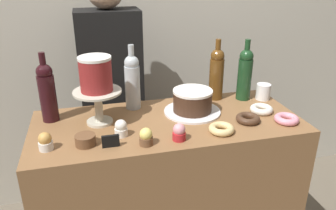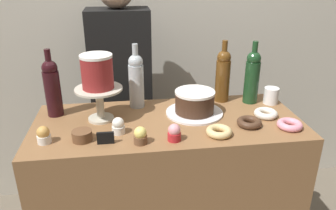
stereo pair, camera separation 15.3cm
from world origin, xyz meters
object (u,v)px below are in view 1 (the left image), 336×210
(donut_glazed, at_px, (221,129))
(donut_chocolate, at_px, (248,119))
(barista_figure, at_px, (113,104))
(donut_pink, at_px, (286,119))
(cake_stand_pedestal, at_px, (98,101))
(price_sign_chalkboard, at_px, (111,141))
(chocolate_round_cake, at_px, (193,100))
(white_layer_cake, at_px, (96,74))
(wine_bottle_dark_red, at_px, (47,91))
(cupcake_strawberry, at_px, (178,132))
(wine_bottle_clear, at_px, (132,81))
(cupcake_vanilla, at_px, (121,128))
(cupcake_caramel, at_px, (45,142))
(cookie_stack, at_px, (85,140))
(wine_bottle_green, at_px, (245,73))
(donut_sugar, at_px, (261,109))
(coffee_cup_ceramic, at_px, (263,92))
(cupcake_lemon, at_px, (146,137))
(wine_bottle_amber, at_px, (217,73))

(donut_glazed, bearing_deg, donut_chocolate, 22.64)
(barista_figure, bearing_deg, donut_pink, -42.88)
(cake_stand_pedestal, height_order, barista_figure, barista_figure)
(price_sign_chalkboard, bearing_deg, chocolate_round_cake, 29.65)
(barista_figure, bearing_deg, white_layer_cake, -101.59)
(wine_bottle_dark_red, xyz_separation_m, cupcake_strawberry, (0.53, -0.33, -0.11))
(wine_bottle_clear, distance_m, cupcake_vanilla, 0.32)
(cupcake_caramel, xyz_separation_m, cookie_stack, (0.15, -0.00, -0.01))
(wine_bottle_dark_red, bearing_deg, cookie_stack, -61.37)
(wine_bottle_green, relative_size, donut_pink, 2.91)
(cupcake_strawberry, bearing_deg, white_layer_cake, 141.56)
(chocolate_round_cake, distance_m, wine_bottle_green, 0.35)
(price_sign_chalkboard, bearing_deg, donut_pink, 2.00)
(donut_sugar, relative_size, coffee_cup_ceramic, 1.32)
(wine_bottle_green, height_order, cupcake_strawberry, wine_bottle_green)
(coffee_cup_ceramic, distance_m, barista_figure, 0.89)
(cake_stand_pedestal, xyz_separation_m, chocolate_round_cake, (0.45, 0.01, -0.04))
(coffee_cup_ceramic, bearing_deg, cake_stand_pedestal, -174.83)
(chocolate_round_cake, distance_m, cupcake_lemon, 0.38)
(wine_bottle_amber, bearing_deg, white_layer_cake, -166.29)
(chocolate_round_cake, xyz_separation_m, cupcake_lemon, (-0.28, -0.26, -0.03))
(donut_glazed, bearing_deg, wine_bottle_clear, 132.59)
(wine_bottle_clear, bearing_deg, cake_stand_pedestal, -142.55)
(white_layer_cake, distance_m, chocolate_round_cake, 0.48)
(wine_bottle_green, distance_m, wine_bottle_clear, 0.60)
(white_layer_cake, xyz_separation_m, wine_bottle_clear, (0.18, 0.14, -0.09))
(white_layer_cake, relative_size, wine_bottle_dark_red, 0.48)
(wine_bottle_amber, height_order, price_sign_chalkboard, wine_bottle_amber)
(chocolate_round_cake, height_order, wine_bottle_clear, wine_bottle_clear)
(cupcake_strawberry, bearing_deg, donut_glazed, 5.60)
(cupcake_strawberry, height_order, barista_figure, barista_figure)
(wine_bottle_amber, bearing_deg, donut_glazed, -107.78)
(wine_bottle_green, relative_size, wine_bottle_amber, 1.00)
(cupcake_caramel, bearing_deg, donut_pink, -0.77)
(wine_bottle_dark_red, relative_size, cupcake_caramel, 4.38)
(donut_glazed, relative_size, price_sign_chalkboard, 1.60)
(donut_sugar, bearing_deg, cookie_stack, -172.21)
(cake_stand_pedestal, bearing_deg, chocolate_round_cake, 0.77)
(white_layer_cake, xyz_separation_m, donut_glazed, (0.51, -0.23, -0.22))
(wine_bottle_green, height_order, donut_pink, wine_bottle_green)
(donut_sugar, height_order, cookie_stack, cookie_stack)
(chocolate_round_cake, xyz_separation_m, donut_glazed, (0.06, -0.23, -0.05))
(barista_figure, bearing_deg, cake_stand_pedestal, -101.59)
(donut_pink, bearing_deg, wine_bottle_amber, 120.36)
(cupcake_lemon, height_order, donut_sugar, cupcake_lemon)
(wine_bottle_clear, height_order, price_sign_chalkboard, wine_bottle_clear)
(wine_bottle_dark_red, height_order, donut_glazed, wine_bottle_dark_red)
(cake_stand_pedestal, xyz_separation_m, wine_bottle_green, (0.77, 0.11, 0.04))
(white_layer_cake, relative_size, barista_figure, 0.10)
(donut_chocolate, distance_m, price_sign_chalkboard, 0.64)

